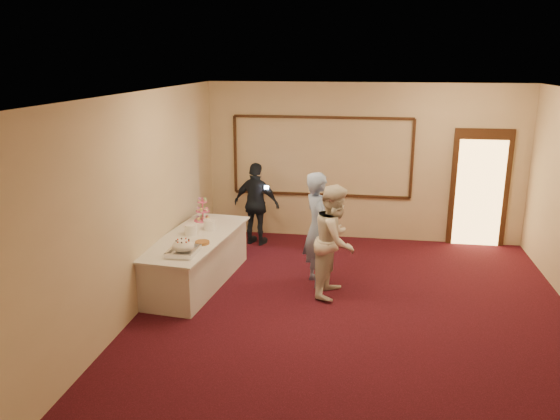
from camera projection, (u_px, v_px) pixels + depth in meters
The scene contains 14 objects.
floor at pixel (355, 318), 7.46m from camera, with size 7.00×7.00×0.00m, color black.
room_walls at pixel (361, 173), 6.92m from camera, with size 6.04×7.04×3.02m.
wall_molding at pixel (322, 157), 10.45m from camera, with size 3.45×0.04×1.55m.
doorway at pixel (479, 189), 10.12m from camera, with size 1.05×0.07×2.20m.
buffet_table at pixel (196, 260), 8.53m from camera, with size 1.23×2.59×0.77m.
pavlova_tray at pixel (183, 248), 7.65m from camera, with size 0.39×0.55×0.20m.
cupcake_stand at pixel (203, 212), 9.19m from camera, with size 0.30×0.30×0.44m.
plate_stack_a at pixel (191, 230), 8.47m from camera, with size 0.21×0.21×0.17m.
plate_stack_b at pixel (210, 225), 8.72m from camera, with size 0.20×0.20×0.17m.
tart at pixel (202, 243), 8.04m from camera, with size 0.25×0.25×0.05m.
man at pixel (318, 229), 8.37m from camera, with size 0.65×0.43×1.79m, color #7F97CA.
woman at pixel (335, 241), 8.01m from camera, with size 0.82×0.64×1.68m, color silver.
guest at pixel (257, 204), 10.23m from camera, with size 0.92×0.38×1.56m, color black.
camera_flash at pixel (267, 187), 9.95m from camera, with size 0.07×0.04×0.05m, color white.
Camera 1 is at (0.07, -6.87, 3.43)m, focal length 35.00 mm.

